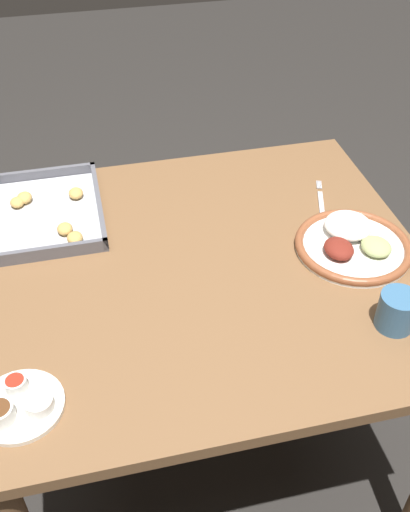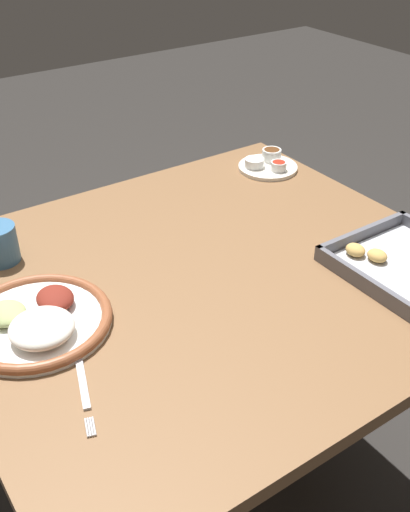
% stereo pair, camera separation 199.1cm
% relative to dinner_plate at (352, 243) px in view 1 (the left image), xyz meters
% --- Properties ---
extents(ground_plane, '(8.00, 8.00, 0.00)m').
position_rel_dinner_plate_xyz_m(ground_plane, '(0.02, 0.35, -0.75)').
color(ground_plane, '#282623').
extents(dining_table, '(0.92, 1.01, 0.74)m').
position_rel_dinner_plate_xyz_m(dining_table, '(0.02, 0.35, -0.13)').
color(dining_table, brown).
rests_on(dining_table, ground_plane).
extents(dinner_plate, '(0.27, 0.27, 0.05)m').
position_rel_dinner_plate_xyz_m(dinner_plate, '(0.00, 0.00, 0.00)').
color(dinner_plate, white).
rests_on(dinner_plate, dining_table).
extents(fork, '(0.21, 0.08, 0.00)m').
position_rel_dinner_plate_xyz_m(fork, '(0.17, 0.01, -0.01)').
color(fork, silver).
rests_on(fork, dining_table).
extents(saucer_plate, '(0.16, 0.16, 0.04)m').
position_rel_dinner_plate_xyz_m(saucer_plate, '(-0.28, 0.76, -0.00)').
color(saucer_plate, white).
rests_on(saucer_plate, dining_table).
extents(baking_tray, '(0.35, 0.27, 0.03)m').
position_rel_dinner_plate_xyz_m(baking_tray, '(0.29, 0.69, -0.00)').
color(baking_tray, '#595960').
rests_on(baking_tray, dining_table).
extents(drinking_cup, '(0.08, 0.08, 0.08)m').
position_rel_dinner_plate_xyz_m(drinking_cup, '(-0.25, 0.02, 0.03)').
color(drinking_cup, '#38668E').
rests_on(drinking_cup, dining_table).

